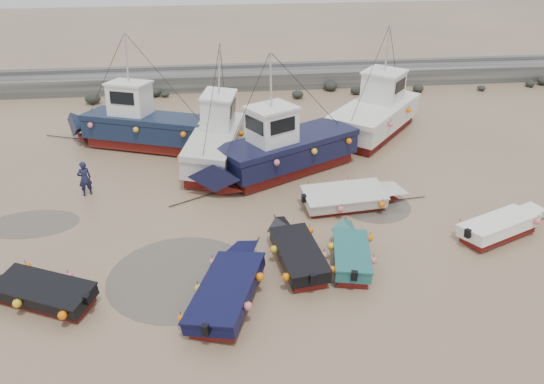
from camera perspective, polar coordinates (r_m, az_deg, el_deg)
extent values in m
plane|color=#967A5A|center=(20.90, -3.25, -7.08)|extent=(120.00, 120.00, 0.00)
cube|color=slate|center=(40.68, -5.14, 11.90)|extent=(60.00, 2.20, 1.20)
cube|color=slate|center=(41.65, -5.24, 13.32)|extent=(60.00, 0.60, 0.25)
ellipsoid|color=black|center=(38.36, 2.78, 10.47)|extent=(0.84, 0.86, 0.51)
ellipsoid|color=black|center=(40.27, 6.31, 11.29)|extent=(0.98, 1.07, 0.72)
ellipsoid|color=black|center=(41.18, 15.45, 10.72)|extent=(0.78, 0.90, 0.59)
ellipsoid|color=black|center=(45.36, 26.02, 10.44)|extent=(0.68, 0.72, 0.52)
ellipsoid|color=black|center=(42.92, 21.60, 10.37)|extent=(0.60, 0.70, 0.31)
ellipsoid|color=black|center=(39.52, -12.55, 10.45)|extent=(0.99, 0.80, 0.58)
ellipsoid|color=black|center=(40.75, 12.69, 10.75)|extent=(0.54, 0.46, 0.30)
ellipsoid|color=black|center=(40.21, 9.15, 10.88)|extent=(0.61, 0.47, 0.46)
ellipsoid|color=black|center=(46.29, 27.17, 10.61)|extent=(0.92, 0.97, 0.58)
ellipsoid|color=black|center=(39.30, -11.43, 10.26)|extent=(0.61, 0.53, 0.32)
ellipsoid|color=black|center=(41.13, 10.73, 11.18)|extent=(0.67, 0.55, 0.43)
ellipsoid|color=black|center=(39.13, -18.74, 9.50)|extent=(1.09, 0.88, 0.72)
ellipsoid|color=black|center=(39.10, -15.84, 9.67)|extent=(0.65, 0.60, 0.37)
ellipsoid|color=black|center=(39.59, 9.06, 10.75)|extent=(0.88, 0.64, 0.62)
ellipsoid|color=black|center=(38.49, -6.40, 10.28)|extent=(0.64, 0.62, 0.48)
ellipsoid|color=black|center=(40.20, 6.40, 11.03)|extent=(0.55, 0.45, 0.29)
cylinder|color=#524A40|center=(20.20, -9.76, -8.93)|extent=(5.48, 5.48, 0.01)
cylinder|color=#524A40|center=(24.79, 11.00, -1.41)|extent=(3.27, 3.27, 0.01)
cylinder|color=#524A40|center=(25.19, -24.36, -3.13)|extent=(3.97, 3.97, 0.01)
cylinder|color=#524A40|center=(29.77, 0.58, 4.43)|extent=(5.23, 5.23, 0.01)
cube|color=#670D0C|center=(18.66, -4.67, -11.63)|extent=(2.61, 3.97, 0.30)
cube|color=black|center=(18.42, -4.72, -10.74)|extent=(2.95, 4.31, 0.45)
pyramid|color=black|center=(19.93, -2.80, -5.63)|extent=(1.88, 1.25, 0.90)
cube|color=brown|center=(18.31, -4.74, -10.34)|extent=(2.41, 3.60, 0.10)
cube|color=black|center=(18.26, -4.75, -10.12)|extent=(3.04, 4.41, 0.07)
cube|color=black|center=(16.84, -6.87, -14.58)|extent=(0.27, 0.24, 0.35)
cylinder|color=black|center=(21.21, -2.06, -6.35)|extent=(0.69, 1.90, 0.04)
sphere|color=orange|center=(17.52, -9.47, -13.08)|extent=(0.30, 0.30, 0.30)
sphere|color=orange|center=(17.55, -2.33, -12.54)|extent=(0.30, 0.30, 0.30)
sphere|color=orange|center=(18.63, -7.70, -10.00)|extent=(0.30, 0.30, 0.30)
sphere|color=orange|center=(18.72, -1.07, -9.47)|extent=(0.30, 0.30, 0.30)
sphere|color=orange|center=(19.80, -6.15, -7.26)|extent=(0.30, 0.30, 0.30)
cube|color=#670D0C|center=(20.50, 8.42, -7.67)|extent=(1.55, 2.77, 0.30)
cube|color=#1D5A5B|center=(20.28, 8.50, -6.82)|extent=(1.77, 2.99, 0.45)
pyramid|color=#1D5A5B|center=(21.50, 8.33, -3.14)|extent=(1.39, 0.94, 0.90)
cube|color=brown|center=(20.19, 8.53, -6.43)|extent=(1.44, 2.50, 0.10)
cube|color=#1D5A5B|center=(20.14, 8.55, -6.22)|extent=(1.84, 3.06, 0.07)
cube|color=black|center=(19.00, 8.78, -8.93)|extent=(0.25, 0.22, 0.35)
cylinder|color=black|center=(22.67, 8.05, -4.12)|extent=(0.41, 1.97, 0.04)
sphere|color=orange|center=(19.27, 6.42, -8.41)|extent=(0.30, 0.30, 0.30)
sphere|color=orange|center=(20.00, 10.77, -7.23)|extent=(0.30, 0.30, 0.30)
sphere|color=orange|center=(20.48, 6.33, -5.92)|extent=(0.30, 0.30, 0.30)
sphere|color=orange|center=(21.22, 10.41, -4.90)|extent=(0.30, 0.30, 0.30)
cube|color=#670D0C|center=(23.88, 23.12, -4.21)|extent=(3.37, 2.29, 0.30)
cube|color=white|center=(23.70, 23.29, -3.45)|extent=(3.66, 2.56, 0.45)
pyramid|color=white|center=(25.02, 26.46, -1.26)|extent=(1.18, 1.50, 0.90)
cube|color=brown|center=(23.62, 23.36, -3.11)|extent=(3.06, 2.10, 0.10)
cube|color=white|center=(23.57, 23.40, -2.92)|extent=(3.76, 2.64, 0.07)
cube|color=black|center=(22.35, 20.47, -4.33)|extent=(0.25, 0.27, 0.35)
cylinder|color=black|center=(26.13, 27.15, -2.58)|extent=(1.86, 0.82, 0.04)
sphere|color=orange|center=(23.09, 19.73, -3.29)|extent=(0.30, 0.30, 0.30)
sphere|color=orange|center=(24.29, 26.76, -3.17)|extent=(0.30, 0.30, 0.30)
cube|color=#670D0C|center=(20.20, -22.94, -10.61)|extent=(3.34, 2.36, 0.30)
cube|color=black|center=(19.98, -23.14, -9.77)|extent=(3.64, 2.64, 0.45)
cube|color=brown|center=(19.89, -23.23, -9.39)|extent=(3.04, 2.17, 0.10)
cube|color=black|center=(19.84, -23.28, -9.18)|extent=(3.73, 2.72, 0.07)
cube|color=black|center=(18.87, -19.08, -10.71)|extent=(0.26, 0.28, 0.35)
sphere|color=orange|center=(18.70, -21.53, -11.91)|extent=(0.30, 0.30, 0.30)
sphere|color=orange|center=(20.11, -20.80, -8.61)|extent=(0.30, 0.30, 0.30)
sphere|color=orange|center=(19.78, -25.65, -10.44)|extent=(0.30, 0.30, 0.30)
sphere|color=orange|center=(21.19, -24.65, -7.41)|extent=(0.30, 0.30, 0.30)
cube|color=#670D0C|center=(24.36, 7.63, -1.27)|extent=(3.50, 1.76, 0.30)
cube|color=beige|center=(24.18, 7.69, -0.50)|extent=(3.77, 2.03, 0.45)
pyramid|color=beige|center=(24.74, 12.47, 0.93)|extent=(0.88, 1.73, 0.90)
cube|color=brown|center=(24.10, 7.71, -0.16)|extent=(3.16, 1.64, 0.10)
cube|color=beige|center=(24.06, 7.73, 0.03)|extent=(3.86, 2.11, 0.07)
cube|color=black|center=(23.57, 3.38, -0.61)|extent=(0.20, 0.24, 0.35)
cylinder|color=black|center=(25.54, 14.10, -0.75)|extent=(1.99, 0.25, 0.04)
sphere|color=orange|center=(24.52, 3.81, 0.41)|extent=(0.30, 0.30, 0.30)
sphere|color=orange|center=(23.21, 7.36, -1.51)|extent=(0.30, 0.30, 0.30)
sphere|color=orange|center=(25.07, 8.03, 0.85)|extent=(0.30, 0.30, 0.30)
sphere|color=orange|center=(23.87, 11.71, -1.00)|extent=(0.30, 0.30, 0.30)
cube|color=#670D0C|center=(20.36, 2.89, -7.65)|extent=(1.63, 3.22, 0.30)
cube|color=black|center=(20.14, 2.91, -6.79)|extent=(1.88, 3.47, 0.45)
pyramid|color=black|center=(21.50, 1.43, -2.82)|extent=(1.54, 0.90, 0.90)
cube|color=brown|center=(20.04, 2.92, -6.40)|extent=(1.52, 2.91, 0.10)
cube|color=black|center=(19.99, 2.93, -6.19)|extent=(1.95, 3.55, 0.07)
cube|color=black|center=(18.71, 4.44, -9.31)|extent=(0.24, 0.21, 0.35)
cylinder|color=black|center=(22.70, 0.83, -3.76)|extent=(0.30, 1.99, 0.04)
sphere|color=orange|center=(18.87, 1.56, -9.13)|extent=(0.30, 0.30, 0.30)
sphere|color=orange|center=(19.96, 5.63, -6.89)|extent=(0.30, 0.30, 0.30)
sphere|color=orange|center=(20.23, 0.25, -6.19)|extent=(0.30, 0.30, 0.30)
sphere|color=orange|center=(21.33, 4.11, -4.25)|extent=(0.30, 0.30, 0.30)
cube|color=#670D0C|center=(30.98, -13.16, 5.19)|extent=(6.71, 4.15, 0.55)
cube|color=#131E36|center=(30.70, -13.32, 6.48)|extent=(7.27, 4.65, 0.95)
pyramid|color=#131E36|center=(32.42, -19.83, 8.05)|extent=(2.18, 2.77, 1.40)
cube|color=brown|center=(30.52, -13.42, 7.37)|extent=(7.10, 4.50, 0.08)
cube|color=#131E36|center=(30.47, -13.45, 7.62)|extent=(7.44, 4.75, 0.30)
cube|color=white|center=(30.58, -15.25, 9.41)|extent=(2.46, 2.28, 1.70)
cube|color=white|center=(30.31, -15.47, 11.03)|extent=(2.66, 2.47, 0.12)
cube|color=black|center=(31.00, -16.99, 9.92)|extent=(0.55, 1.37, 0.68)
cylinder|color=#B7B7B2|center=(29.96, -15.81, 13.50)|extent=(0.10, 0.10, 2.60)
cylinder|color=black|center=(33.61, -20.97, 5.43)|extent=(2.83, 1.09, 0.05)
sphere|color=#DF676E|center=(28.34, -9.60, 5.76)|extent=(0.30, 0.30, 0.30)
sphere|color=#DF676E|center=(31.13, -10.05, 7.82)|extent=(0.30, 0.30, 0.30)
sphere|color=#DF676E|center=(29.49, -14.52, 6.15)|extent=(0.30, 0.30, 0.30)
sphere|color=#DF676E|center=(32.29, -14.54, 8.10)|extent=(0.30, 0.30, 0.30)
sphere|color=#DF676E|center=(30.84, -19.04, 6.47)|extent=(0.30, 0.30, 0.30)
cube|color=#670D0C|center=(28.19, -6.26, 3.42)|extent=(2.99, 6.11, 0.55)
cube|color=beige|center=(27.88, -6.34, 4.81)|extent=(3.39, 6.59, 0.95)
pyramid|color=beige|center=(30.99, -5.07, 8.74)|extent=(2.40, 1.84, 1.40)
cube|color=brown|center=(27.68, -6.40, 5.79)|extent=(3.28, 6.44, 0.08)
cube|color=beige|center=(27.63, -6.41, 6.06)|extent=(3.46, 6.74, 0.30)
cube|color=white|center=(28.06, -6.17, 8.56)|extent=(1.88, 2.27, 1.70)
cube|color=white|center=(27.77, -6.27, 10.32)|extent=(2.03, 2.45, 0.12)
cube|color=black|center=(28.92, -5.81, 9.72)|extent=(1.26, 0.31, 0.68)
cylinder|color=#B7B7B2|center=(27.38, -6.42, 13.02)|extent=(0.10, 0.10, 2.60)
cylinder|color=black|center=(32.58, -4.61, 6.57)|extent=(0.66, 2.95, 0.05)
sphere|color=#DF676E|center=(25.80, -10.06, 3.38)|extent=(0.30, 0.30, 0.30)
sphere|color=#DF676E|center=(26.40, -4.36, 4.35)|extent=(0.30, 0.30, 0.30)
sphere|color=#DF676E|center=(28.01, -8.79, 5.55)|extent=(0.30, 0.30, 0.30)
sphere|color=#DF676E|center=(28.67, -3.53, 6.39)|extent=(0.30, 0.30, 0.30)
sphere|color=#DF676E|center=(30.26, -7.69, 7.39)|extent=(0.30, 0.30, 0.30)
cube|color=#670D0C|center=(27.39, 1.80, 2.80)|extent=(6.88, 5.07, 0.55)
cube|color=black|center=(27.07, 1.82, 4.23)|extent=(7.49, 5.64, 0.95)
pyramid|color=black|center=(24.78, -5.87, 3.48)|extent=(2.48, 2.95, 1.40)
cube|color=brown|center=(26.87, 1.84, 5.23)|extent=(7.30, 5.47, 0.08)
cube|color=black|center=(26.81, 1.84, 5.51)|extent=(7.66, 5.76, 0.30)
cube|color=white|center=(25.92, 0.13, 7.01)|extent=(2.62, 2.54, 1.70)
cube|color=white|center=(25.60, 0.13, 8.91)|extent=(2.83, 2.74, 0.12)
cube|color=black|center=(25.30, -1.79, 7.06)|extent=(0.77, 1.38, 0.68)
cylinder|color=#B7B7B2|center=(25.18, 0.14, 11.82)|extent=(0.10, 0.10, 2.60)
cylinder|color=black|center=(25.09, -7.94, -0.67)|extent=(2.67, 1.46, 0.05)
sphere|color=#DF676E|center=(27.61, 8.34, 5.24)|extent=(0.30, 0.30, 0.30)
sphere|color=#DF676E|center=(28.91, 2.92, 6.60)|extent=(0.30, 0.30, 0.30)
sphere|color=#DF676E|center=(26.23, 4.65, 4.17)|extent=(0.30, 0.30, 0.30)
sphere|color=#DF676E|center=(27.69, -0.84, 5.62)|extent=(0.30, 0.30, 0.30)
sphere|color=#DF676E|center=(24.98, 0.59, 2.97)|extent=(0.30, 0.30, 0.30)
sphere|color=#DF676E|center=(26.61, -4.92, 4.52)|extent=(0.30, 0.30, 0.30)
cube|color=#670D0C|center=(32.53, 10.80, 6.58)|extent=(6.01, 6.50, 0.55)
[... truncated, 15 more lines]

